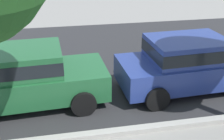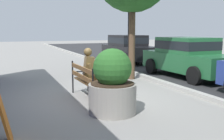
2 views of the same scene
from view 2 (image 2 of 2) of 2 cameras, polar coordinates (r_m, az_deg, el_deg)
The scene contains 9 objects.
ground_plane at distance 7.51m, azimuth -4.97°, elevation -5.78°, with size 80.00×80.00×0.00m, color gray.
curb_stone at distance 8.76m, azimuth 13.52°, elevation -3.53°, with size 60.00×0.20×0.12m, color #B2AFA8.
park_bench at distance 7.23m, azimuth -5.21°, elevation -1.93°, with size 1.82×0.59×0.95m.
bronze_statue_seated at distance 7.35m, azimuth -3.86°, elevation -0.76°, with size 0.71×0.78×1.37m.
concrete_planter at distance 5.95m, azimuth 0.08°, elevation -3.14°, with size 1.06×1.06×1.45m.
parked_car_black at distance 15.74m, azimuth 3.46°, elevation 4.76°, with size 4.18×2.07×1.56m.
parked_car_green at distance 11.05m, azimuth 15.73°, elevation 2.92°, with size 4.18×2.07×1.56m.
lamp_post at distance 11.09m, azimuth 3.71°, elevation 12.09°, with size 0.32×0.32×3.90m.
leaning_signboard at distance 4.65m, azimuth -21.75°, elevation -9.56°, with size 0.70×0.04×0.90m, color #C6661E.
Camera 2 is at (6.97, -2.10, 1.83)m, focal length 43.23 mm.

